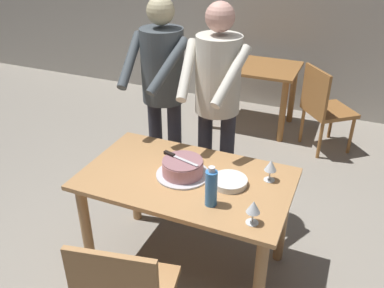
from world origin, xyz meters
TOP-DOWN VIEW (x-y plane):
  - ground_plane at (0.00, 0.00)m, footprint 14.00×14.00m
  - back_wall at (0.00, 3.09)m, footprint 10.00×0.12m
  - main_dining_table at (0.00, 0.00)m, footprint 1.33×0.78m
  - cake_on_platter at (-0.03, 0.01)m, footprint 0.34×0.34m
  - cake_knife at (-0.10, 0.03)m, footprint 0.27×0.09m
  - plate_stack at (0.28, 0.03)m, footprint 0.22×0.22m
  - wine_glass_near at (0.50, -0.27)m, footprint 0.08×0.08m
  - wine_glass_far at (0.49, 0.17)m, footprint 0.08×0.08m
  - water_bottle at (0.24, -0.20)m, footprint 0.07×0.07m
  - person_cutting_cake at (-0.02, 0.60)m, footprint 0.47×0.55m
  - person_standing_beside at (-0.47, 0.63)m, footprint 0.47×0.56m
  - background_table at (-0.22, 2.39)m, footprint 1.00×0.70m
  - background_chair_1 at (0.62, 2.11)m, footprint 0.62×0.62m

SIDE VIEW (x-z plane):
  - ground_plane at x=0.00m, z-range 0.00..0.00m
  - background_chair_1 at x=0.62m, z-range 0.04..0.94m
  - background_table at x=-0.22m, z-range 0.21..0.95m
  - main_dining_table at x=0.00m, z-range 0.24..0.99m
  - plate_stack at x=0.28m, z-range 0.75..0.79m
  - cake_on_platter at x=-0.03m, z-range 0.75..0.86m
  - wine_glass_near at x=0.50m, z-range 0.78..0.92m
  - wine_glass_far at x=0.49m, z-range 0.78..0.92m
  - water_bottle at x=0.24m, z-range 0.74..0.99m
  - cake_knife at x=-0.10m, z-range 0.86..0.88m
  - person_cutting_cake at x=-0.02m, z-range 0.22..1.94m
  - person_standing_beside at x=-0.47m, z-range 0.22..1.94m
  - back_wall at x=0.00m, z-range 0.00..2.70m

